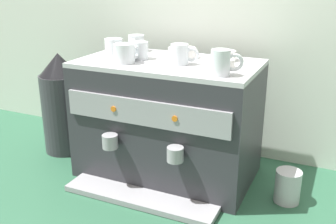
% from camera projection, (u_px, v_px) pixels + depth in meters
% --- Properties ---
extents(ground_plane, '(4.00, 4.00, 0.00)m').
position_uv_depth(ground_plane, '(168.00, 171.00, 1.61)').
color(ground_plane, '#28563D').
extents(tiled_backsplash_wall, '(2.80, 0.03, 0.93)m').
position_uv_depth(tiled_backsplash_wall, '(197.00, 45.00, 1.72)').
color(tiled_backsplash_wall, silver).
rests_on(tiled_backsplash_wall, ground_plane).
extents(espresso_machine, '(0.66, 0.49, 0.45)m').
position_uv_depth(espresso_machine, '(168.00, 120.00, 1.53)').
color(espresso_machine, '#2D2D33').
rests_on(espresso_machine, ground_plane).
extents(ceramic_cup_0, '(0.08, 0.11, 0.07)m').
position_uv_depth(ceramic_cup_0, '(125.00, 53.00, 1.42)').
color(ceramic_cup_0, silver).
rests_on(ceramic_cup_0, espresso_machine).
extents(ceramic_cup_1, '(0.06, 0.10, 0.06)m').
position_uv_depth(ceramic_cup_1, '(140.00, 51.00, 1.48)').
color(ceramic_cup_1, silver).
rests_on(ceramic_cup_1, espresso_machine).
extents(ceramic_cup_2, '(0.10, 0.06, 0.07)m').
position_uv_depth(ceramic_cup_2, '(181.00, 54.00, 1.40)').
color(ceramic_cup_2, silver).
rests_on(ceramic_cup_2, espresso_machine).
extents(ceramic_cup_3, '(0.10, 0.07, 0.08)m').
position_uv_depth(ceramic_cup_3, '(222.00, 63.00, 1.25)').
color(ceramic_cup_3, silver).
rests_on(ceramic_cup_3, espresso_machine).
extents(ceramic_cup_4, '(0.07, 0.10, 0.07)m').
position_uv_depth(ceramic_cup_4, '(136.00, 43.00, 1.63)').
color(ceramic_cup_4, silver).
rests_on(ceramic_cup_4, espresso_machine).
extents(ceramic_cup_5, '(0.07, 0.10, 0.06)m').
position_uv_depth(ceramic_cup_5, '(114.00, 47.00, 1.57)').
color(ceramic_cup_5, silver).
rests_on(ceramic_cup_5, espresso_machine).
extents(ceramic_bowl_0, '(0.10, 0.10, 0.03)m').
position_uv_depth(ceramic_bowl_0, '(221.00, 64.00, 1.35)').
color(ceramic_bowl_0, white).
rests_on(ceramic_bowl_0, espresso_machine).
extents(ceramic_bowl_1, '(0.09, 0.09, 0.04)m').
position_uv_depth(ceramic_bowl_1, '(223.00, 56.00, 1.47)').
color(ceramic_bowl_1, white).
rests_on(ceramic_bowl_1, espresso_machine).
extents(ceramic_bowl_2, '(0.11, 0.11, 0.04)m').
position_uv_depth(ceramic_bowl_2, '(182.00, 53.00, 1.51)').
color(ceramic_bowl_2, white).
rests_on(ceramic_bowl_2, espresso_machine).
extents(coffee_grinder, '(0.18, 0.18, 0.44)m').
position_uv_depth(coffee_grinder, '(63.00, 104.00, 1.74)').
color(coffee_grinder, '#333338').
rests_on(coffee_grinder, ground_plane).
extents(milk_pitcher, '(0.09, 0.09, 0.12)m').
position_uv_depth(milk_pitcher, '(288.00, 186.00, 1.39)').
color(milk_pitcher, '#B7B7BC').
rests_on(milk_pitcher, ground_plane).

